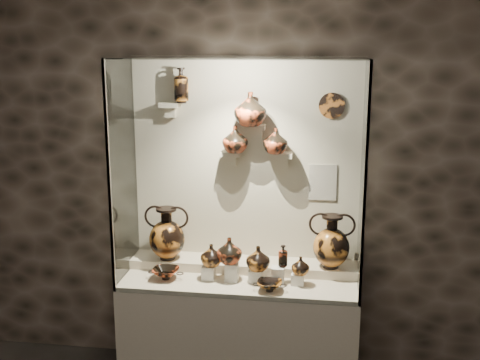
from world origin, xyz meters
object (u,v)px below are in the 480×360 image
(kylix_right, at_px, (270,285))
(amphora_right, at_px, (332,241))
(jug_c, at_px, (258,258))
(lekythos_small, at_px, (283,255))
(jug_a, at_px, (211,255))
(ovoid_vase_a, at_px, (235,139))
(amphora_left, at_px, (167,233))
(jug_b, at_px, (229,250))
(ovoid_vase_b, at_px, (250,109))
(kylix_left, at_px, (166,273))
(ovoid_vase_c, at_px, (275,141))
(jug_e, at_px, (301,266))
(lekythos_tall, at_px, (181,83))

(kylix_right, bearing_deg, amphora_right, 42.48)
(jug_c, height_order, lekythos_small, lekythos_small)
(jug_a, relative_size, kylix_right, 0.73)
(amphora_right, xyz_separation_m, ovoid_vase_a, (-0.71, 0.07, 0.72))
(amphora_left, distance_m, jug_c, 0.74)
(jug_b, height_order, ovoid_vase_b, ovoid_vase_b)
(amphora_left, relative_size, amphora_right, 1.01)
(jug_b, height_order, jug_c, jug_b)
(jug_a, height_order, lekythos_small, lekythos_small)
(jug_c, bearing_deg, kylix_right, -77.15)
(lekythos_small, height_order, ovoid_vase_b, ovoid_vase_b)
(amphora_left, distance_m, jug_b, 0.53)
(kylix_left, distance_m, ovoid_vase_b, 1.32)
(jug_b, xyz_separation_m, ovoid_vase_b, (0.12, 0.22, 0.98))
(jug_a, height_order, ovoid_vase_b, ovoid_vase_b)
(jug_a, distance_m, kylix_right, 0.48)
(amphora_right, xyz_separation_m, ovoid_vase_c, (-0.42, 0.07, 0.71))
(amphora_right, distance_m, jug_b, 0.74)
(jug_a, bearing_deg, lekythos_small, -10.67)
(jug_e, height_order, lekythos_small, lekythos_small)
(jug_a, height_order, kylix_left, jug_a)
(amphora_left, relative_size, ovoid_vase_b, 1.67)
(lekythos_small, distance_m, ovoid_vase_b, 1.05)
(jug_c, relative_size, ovoid_vase_b, 0.74)
(jug_c, distance_m, jug_e, 0.30)
(kylix_right, bearing_deg, jug_b, 157.68)
(amphora_right, bearing_deg, jug_c, -157.48)
(jug_b, distance_m, ovoid_vase_a, 0.80)
(ovoid_vase_a, bearing_deg, lekythos_small, -24.35)
(ovoid_vase_c, bearing_deg, jug_e, -74.97)
(kylix_right, bearing_deg, ovoid_vase_a, 131.27)
(lekythos_tall, bearing_deg, ovoid_vase_c, -9.71)
(ovoid_vase_a, relative_size, ovoid_vase_b, 0.81)
(lekythos_tall, xyz_separation_m, ovoid_vase_a, (0.39, -0.02, -0.40))
(jug_a, relative_size, jug_e, 1.25)
(amphora_right, bearing_deg, jug_b, -163.62)
(jug_a, height_order, ovoid_vase_a, ovoid_vase_a)
(jug_c, distance_m, ovoid_vase_b, 1.06)
(amphora_right, xyz_separation_m, jug_a, (-0.85, -0.18, -0.09))
(jug_a, bearing_deg, jug_e, -13.59)
(amphora_left, relative_size, kylix_left, 1.63)
(lekythos_small, bearing_deg, ovoid_vase_c, 86.71)
(kylix_right, xyz_separation_m, ovoid_vase_a, (-0.30, 0.39, 0.94))
(lekythos_tall, xyz_separation_m, ovoid_vase_c, (0.68, -0.01, -0.40))
(kylix_right, height_order, ovoid_vase_b, ovoid_vase_b)
(jug_a, relative_size, jug_b, 0.86)
(jug_c, bearing_deg, jug_a, 157.20)
(jug_b, bearing_deg, kylix_right, -7.72)
(ovoid_vase_c, bearing_deg, amphora_right, -32.65)
(kylix_right, height_order, lekythos_tall, lekythos_tall)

